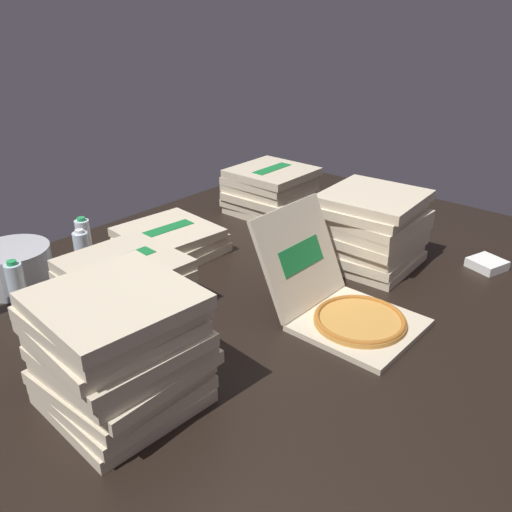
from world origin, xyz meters
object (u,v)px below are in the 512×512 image
Objects in this scene: water_bottle_1 at (85,244)px; pizza_stack_left_mid at (370,229)px; water_bottle_2 at (18,291)px; pizza_stack_left_near at (271,190)px; water_bottle_3 at (83,257)px; open_pizza_box at (342,303)px; pizza_stack_right_near at (124,285)px; ice_bucket at (15,267)px; pizza_stack_right_mid at (171,241)px; pizza_stack_left_far at (119,350)px; napkin_pile at (487,264)px.

pizza_stack_left_mid is at bearing -46.75° from water_bottle_1.
water_bottle_2 is (-1.33, 0.77, -0.05)m from pizza_stack_left_mid.
water_bottle_3 is at bearing 177.27° from pizza_stack_left_near.
open_pizza_box reaches higher than pizza_stack_right_near.
ice_bucket is at bearing 139.41° from pizza_stack_left_mid.
water_bottle_3 is at bearing 172.94° from pizza_stack_right_mid.
pizza_stack_left_mid reaches higher than pizza_stack_right_near.
pizza_stack_right_near is 1.81× the size of water_bottle_1.
water_bottle_1 is 1.00× the size of water_bottle_3.
water_bottle_2 is (-0.42, -0.19, 0.00)m from water_bottle_1.
pizza_stack_left_far is at bearing -115.19° from water_bottle_3.
pizza_stack_left_mid is (1.01, -0.52, 0.06)m from pizza_stack_right_near.
water_bottle_3 is at bearing -125.45° from water_bottle_1.
open_pizza_box is at bearing -65.25° from water_bottle_3.
pizza_stack_left_mid reaches higher than water_bottle_3.
pizza_stack_right_near is at bearing 53.12° from pizza_stack_left_far.
open_pizza_box is at bearing -159.65° from pizza_stack_left_mid.
pizza_stack_right_near is 0.46m from water_bottle_1.
pizza_stack_right_near is at bearing 125.22° from open_pizza_box.
ice_bucket is 1.26× the size of water_bottle_3.
water_bottle_2 and water_bottle_3 have the same top height.
napkin_pile is (1.65, -1.22, -0.10)m from water_bottle_2.
pizza_stack_right_near is 1.65m from napkin_pile.
pizza_stack_left_near is at bearing 12.19° from pizza_stack_right_near.
open_pizza_box is at bearing -49.69° from water_bottle_2.
pizza_stack_left_far is 0.72m from water_bottle_2.
open_pizza_box reaches higher than ice_bucket.
water_bottle_2 is 1.75× the size of napkin_pile.
pizza_stack_left_far is (-0.85, 0.25, 0.12)m from open_pizza_box.
open_pizza_box is 2.40× the size of water_bottle_1.
open_pizza_box reaches higher than pizza_stack_left_mid.
pizza_stack_left_far is at bearing -126.88° from pizza_stack_right_near.
open_pizza_box is 1.22m from water_bottle_1.
napkin_pile is (1.53, -1.49, -0.07)m from ice_bucket.
pizza_stack_left_near reaches higher than pizza_stack_right_mid.
open_pizza_box is 1.33× the size of pizza_stack_left_near.
pizza_stack_left_near is 1.42× the size of ice_bucket.
ice_bucket is at bearing 66.19° from water_bottle_2.
pizza_stack_left_near is 1.55m from water_bottle_2.
water_bottle_1 is at bearing -13.67° from ice_bucket.
open_pizza_box reaches higher than water_bottle_2.
water_bottle_2 is 1.00× the size of water_bottle_3.
water_bottle_1 reaches higher than pizza_stack_right_mid.
ice_bucket is (-0.70, 1.23, 0.01)m from open_pizza_box.
water_bottle_1 is at bearing 171.10° from pizza_stack_left_near.
pizza_stack_left_mid is at bearing -40.44° from water_bottle_3.
water_bottle_2 reaches higher than pizza_stack_right_near.
water_bottle_2 is (-1.55, -0.02, -0.01)m from pizza_stack_left_near.
napkin_pile is (0.32, -0.45, -0.15)m from pizza_stack_left_mid.
water_bottle_2 is at bearing 141.37° from pizza_stack_right_near.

